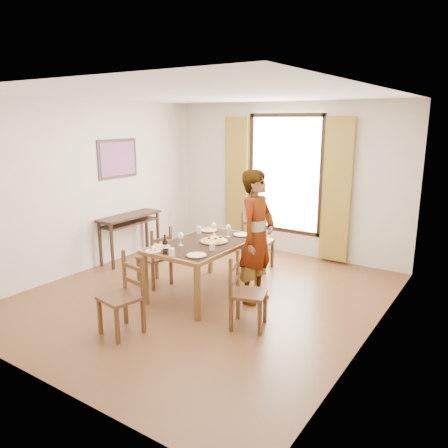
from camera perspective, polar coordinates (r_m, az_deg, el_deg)
The scene contains 22 objects.
ground at distance 6.20m, azimuth -2.56°, elevation -9.31°, with size 5.00×5.00×0.00m, color #522E19.
room_shell at distance 5.88m, azimuth -2.02°, elevation 5.10°, with size 4.60×5.10×2.74m.
console_table at distance 7.70m, azimuth -12.23°, elevation 0.33°, with size 0.38×1.20×0.80m.
dining_table at distance 6.04m, azimuth -2.57°, elevation -2.97°, with size 0.98×1.60×0.76m.
chair_west at distance 6.49m, azimuth -8.90°, elevation -4.47°, with size 0.45×0.45×0.89m.
chair_north at distance 7.08m, azimuth 4.34°, elevation -2.45°, with size 0.49×0.49×0.98m.
chair_south at distance 5.16m, azimuth -13.04°, elevation -9.36°, with size 0.47×0.47×0.92m.
chair_east at distance 5.18m, azimuth 2.89°, elevation -9.12°, with size 0.50×0.50×0.89m.
man at distance 5.77m, azimuth 4.30°, elevation -1.69°, with size 0.43×0.65×1.78m, color gray.
plate_sw at distance 5.79m, azimuth -8.25°, elevation -2.88°, with size 0.27×0.27×0.05m, color silver, non-canonical shape.
plate_se at distance 5.41m, azimuth -3.62°, elevation -3.94°, with size 0.27×0.27×0.05m, color silver, non-canonical shape.
plate_nw at distance 6.59m, azimuth -1.98°, elevation -0.71°, with size 0.27×0.27×0.05m, color silver, non-canonical shape.
plate_ne at distance 6.34m, azimuth 2.37°, elevation -1.28°, with size 0.27×0.27×0.05m, color silver, non-canonical shape.
pasta_platter at distance 5.99m, azimuth -1.31°, elevation -1.93°, with size 0.40×0.40×0.10m, color orange, non-canonical shape.
caprese_plate at distance 5.65m, azimuth -9.26°, elevation -3.39°, with size 0.20×0.20×0.04m, color silver, non-canonical shape.
wine_glass_a at distance 5.85m, azimuth -5.66°, elevation -1.94°, with size 0.08×0.08×0.18m, color white, non-canonical shape.
wine_glass_b at distance 6.26m, azimuth 0.54°, elevation -0.85°, with size 0.08×0.08×0.18m, color white, non-canonical shape.
wine_glass_c at distance 6.37m, azimuth -1.34°, elevation -0.61°, with size 0.08×0.08×0.18m, color white, non-canonical shape.
tumbler_a at distance 5.63m, azimuth -1.55°, elevation -2.97°, with size 0.07×0.07×0.10m, color silver.
tumbler_b at distance 6.47m, azimuth -3.28°, elevation -0.77°, with size 0.07×0.07×0.10m, color silver.
tumbler_c at distance 5.43m, azimuth -6.85°, elevation -3.68°, with size 0.07×0.07×0.10m, color silver.
wine_bottle at distance 5.52m, azimuth -7.72°, elevation -2.63°, with size 0.07×0.07×0.25m, color black, non-canonical shape.
Camera 1 is at (3.39, -4.59, 2.41)m, focal length 35.00 mm.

